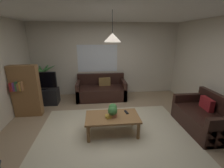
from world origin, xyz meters
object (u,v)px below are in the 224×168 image
object	(u,v)px
remote_on_table_0	(126,112)
tv	(42,81)
book_on_table_1	(109,116)
potted_palm_corner	(44,82)
bookshelf_corner	(26,91)
potted_plant_on_table	(113,110)
couch_under_window	(101,91)
pendant_lamp	(112,38)
couch_right_side	(204,118)
book_on_table_0	(109,117)
coffee_table	(112,119)
tv_stand	(44,96)

from	to	relation	value
remote_on_table_0	tv	bearing A→B (deg)	-46.03
book_on_table_1	potted_palm_corner	world-z (taller)	potted_palm_corner
remote_on_table_0	bookshelf_corner	xyz separation A→B (m)	(-2.54, 0.93, 0.27)
potted_plant_on_table	potted_palm_corner	size ratio (longest dim) A/B	0.23
couch_under_window	tv	distance (m)	1.94
potted_palm_corner	pendant_lamp	bearing A→B (deg)	-47.32
couch_right_side	book_on_table_0	distance (m)	2.22
couch_right_side	book_on_table_1	bearing A→B (deg)	-89.95
book_on_table_1	bookshelf_corner	distance (m)	2.40
book_on_table_1	couch_right_side	bearing A→B (deg)	0.05
remote_on_table_0	tv	size ratio (longest dim) A/B	0.18
coffee_table	potted_plant_on_table	bearing A→B (deg)	-78.27
coffee_table	pendant_lamp	distance (m)	1.71
couch_under_window	book_on_table_0	size ratio (longest dim) A/B	11.81
couch_under_window	tv_stand	xyz separation A→B (m)	(-1.85, -0.28, -0.02)
tv	bookshelf_corner	bearing A→B (deg)	-104.75
book_on_table_0	pendant_lamp	size ratio (longest dim) A/B	0.25
couch_under_window	bookshelf_corner	distance (m)	2.31
potted_palm_corner	couch_under_window	bearing A→B (deg)	-6.93
couch_under_window	remote_on_table_0	bearing A→B (deg)	-75.51
couch_under_window	couch_right_side	distance (m)	3.13
tv_stand	tv	bearing A→B (deg)	-90.00
potted_plant_on_table	couch_right_side	bearing A→B (deg)	-0.78
coffee_table	book_on_table_1	xyz separation A→B (m)	(-0.08, -0.05, 0.10)
remote_on_table_0	potted_plant_on_table	bearing A→B (deg)	12.58
couch_right_side	tv_stand	world-z (taller)	couch_right_side
remote_on_table_0	pendant_lamp	size ratio (longest dim) A/B	0.29
potted_plant_on_table	book_on_table_1	bearing A→B (deg)	-160.30
couch_right_side	bookshelf_corner	size ratio (longest dim) A/B	0.98
remote_on_table_0	couch_under_window	bearing A→B (deg)	-86.68
tv_stand	bookshelf_corner	bearing A→B (deg)	-104.33
book_on_table_0	tv	xyz separation A→B (m)	(-1.94, 1.82, 0.35)
couch_right_side	coffee_table	distance (m)	2.15
potted_palm_corner	book_on_table_1	bearing A→B (deg)	-49.09
book_on_table_1	pendant_lamp	size ratio (longest dim) A/B	0.28
couch_under_window	couch_right_side	bearing A→B (deg)	-42.36
bookshelf_corner	tv_stand	bearing A→B (deg)	75.67
tv	potted_plant_on_table	bearing A→B (deg)	-41.44
remote_on_table_0	bookshelf_corner	bearing A→B (deg)	-31.32
couch_right_side	remote_on_table_0	world-z (taller)	couch_right_side
remote_on_table_0	bookshelf_corner	distance (m)	2.72
book_on_table_1	tv_stand	bearing A→B (deg)	136.48
pendant_lamp	coffee_table	bearing A→B (deg)	45.00
tv_stand	bookshelf_corner	world-z (taller)	bookshelf_corner
tv_stand	remote_on_table_0	bearing A→B (deg)	-35.21
couch_under_window	coffee_table	world-z (taller)	couch_under_window
coffee_table	potted_palm_corner	bearing A→B (deg)	132.68
potted_palm_corner	bookshelf_corner	world-z (taller)	bookshelf_corner
couch_right_side	potted_plant_on_table	xyz separation A→B (m)	(-2.14, 0.03, 0.30)
book_on_table_0	couch_right_side	bearing A→B (deg)	0.26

